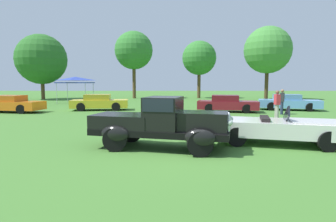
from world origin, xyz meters
name	(u,v)px	position (x,y,z in m)	size (l,w,h in m)	color
ground_plane	(171,151)	(0.00, 0.00, 0.00)	(120.00, 120.00, 0.00)	#42752D
feature_pickup_truck	(161,122)	(-0.33, 0.42, 0.87)	(4.71, 2.59, 1.70)	black
neighbor_convertible	(281,128)	(3.87, 1.08, 0.58)	(4.85, 2.80, 1.40)	silver
show_car_orange	(11,104)	(-11.47, 11.20, 0.60)	(4.64, 2.35, 1.22)	orange
show_car_yellow	(99,102)	(-5.52, 12.81, 0.60)	(4.46, 2.19, 1.22)	yellow
show_car_burgundy	(227,104)	(4.12, 11.65, 0.60)	(4.55, 2.48, 1.22)	maroon
show_car_skyblue	(288,102)	(9.14, 12.96, 0.60)	(4.76, 2.83, 1.22)	#669EDB
spectator_near_truck	(277,104)	(6.20, 7.63, 0.91)	(0.24, 0.40, 1.69)	#9E998E
spectator_between_cars	(282,101)	(7.50, 10.13, 0.91)	(0.40, 0.47, 1.69)	#283351
canopy_tent_left_field	(75,80)	(-9.83, 20.18, 2.42)	(3.16, 3.16, 2.71)	#B7B7BC
treeline_far_left	(41,59)	(-15.96, 26.02, 4.94)	(6.13, 6.13, 8.02)	brown
treeline_mid_left	(134,51)	(-4.83, 28.42, 6.27)	(4.98, 4.98, 8.79)	brown
treeline_center	(199,58)	(3.83, 28.95, 5.33)	(4.53, 4.53, 7.63)	brown
treeline_mid_right	(268,50)	(11.88, 25.98, 6.04)	(5.71, 5.71, 8.92)	#47331E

